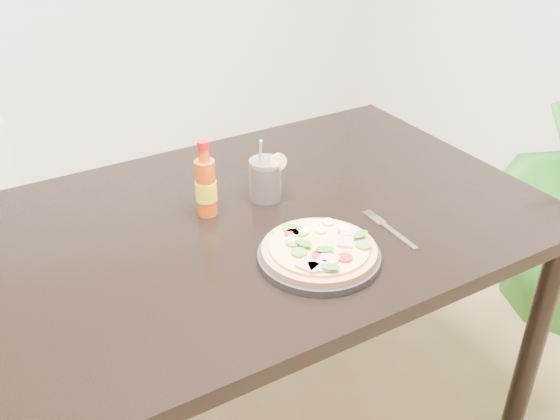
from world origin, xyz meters
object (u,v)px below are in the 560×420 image
cola_cup (265,180)px  plate (319,256)px  pizza (319,248)px  fork (388,228)px  hot_sauce_bottle (206,186)px  dining_table (255,245)px

cola_cup → plate: bearing=-96.6°
pizza → fork: size_ratio=1.32×
pizza → hot_sauce_bottle: (-0.13, 0.30, 0.05)m
plate → pizza: 0.02m
pizza → cola_cup: bearing=83.6°
cola_cup → dining_table: bearing=-135.6°
pizza → hot_sauce_bottle: size_ratio=1.29×
fork → cola_cup: bearing=123.4°
cola_cup → hot_sauce_bottle: bearing=178.7°
dining_table → pizza: (0.04, -0.23, 0.11)m
plate → pizza: pizza is taller
hot_sauce_bottle → cola_cup: size_ratio=1.11×
plate → cola_cup: bearing=83.4°
fork → dining_table: bearing=140.6°
fork → hot_sauce_bottle: bearing=141.3°
hot_sauce_bottle → fork: bearing=-40.0°
plate → hot_sauce_bottle: hot_sauce_bottle is taller
hot_sauce_bottle → fork: size_ratio=1.02×
plate → hot_sauce_bottle: 0.33m
dining_table → cola_cup: bearing=44.4°
pizza → cola_cup: 0.30m
hot_sauce_bottle → fork: (0.33, -0.28, -0.07)m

